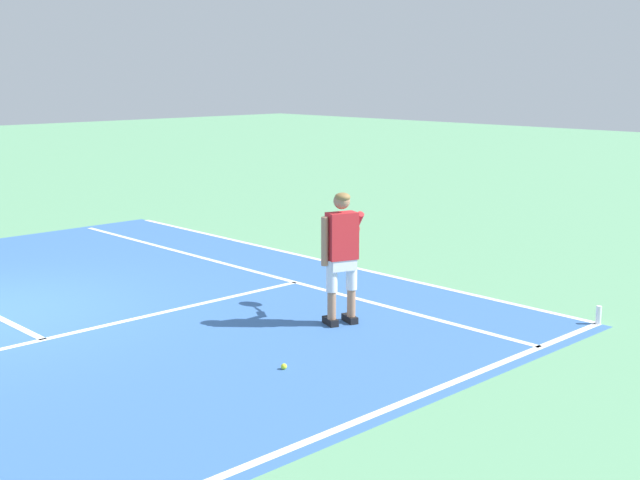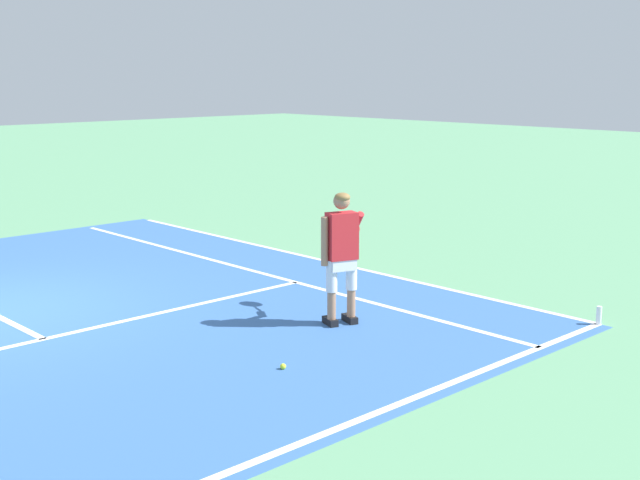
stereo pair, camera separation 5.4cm
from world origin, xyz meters
The scene contains 8 objects.
court_inner_surface centered at (0.00, -0.58, 0.00)m, with size 10.98×11.12×0.00m, color #3866A8.
line_baseline centered at (0.00, -5.95, 0.00)m, with size 10.98×0.10×0.01m, color white.
line_service centered at (0.00, -1.62, 0.00)m, with size 8.23×0.10×0.01m, color white.
line_singles_right centered at (4.12, -0.58, 0.00)m, with size 0.10×10.72×0.01m, color white.
line_doubles_right centered at (5.49, -0.58, 0.00)m, with size 0.10×10.72×0.01m, color white.
tennis_player centered at (3.09, -3.64, 0.99)m, with size 0.91×1.02×1.71m.
tennis_ball_near_feet centered at (1.43, -4.42, 0.03)m, with size 0.07×0.07×0.07m, color #CCE02D.
water_bottle centered at (5.47, -5.95, 0.12)m, with size 0.07×0.07×0.24m, color white.
Camera 1 is at (-4.33, -11.01, 3.18)m, focal length 47.29 mm.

